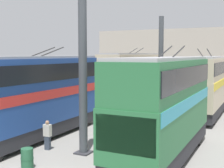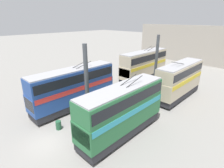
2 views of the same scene
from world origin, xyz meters
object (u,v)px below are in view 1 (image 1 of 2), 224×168
Objects in this scene: bus_right_mid at (35,92)px; bus_right_far at (131,75)px; bus_left_near at (165,102)px; oil_drum at (27,158)px; person_by_right_row at (47,134)px; person_by_left_row at (136,130)px; bus_left_far at (206,82)px; person_aisle_midway at (141,118)px.

bus_right_far reaches higher than bus_right_mid.
bus_left_near reaches higher than oil_drum.
oil_drum is (-2.68, -0.92, -0.38)m from person_by_right_row.
bus_right_mid is at bearing -94.12° from person_by_left_row.
bus_right_far is (3.22, 8.14, 0.17)m from bus_left_far.
person_by_right_row is 2.86m from oil_drum.
person_by_right_row is at bearing -124.86° from bus_right_mid.
bus_left_near is 5.78× the size of person_by_left_row.
bus_right_mid reaches higher than bus_left_near.
bus_left_far is 6.02× the size of person_aisle_midway.
person_by_left_row is (1.76, 2.15, -1.99)m from bus_left_near.
bus_right_mid is at bearing 88.91° from bus_left_near.
bus_right_far is at bearing 8.57° from oil_drum.
bus_right_far reaches higher than person_aisle_midway.
bus_left_near is at bearing -91.09° from bus_right_mid.
person_by_left_row is at bearing -28.55° from oil_drum.
bus_left_far is at bearing -25.78° from person_by_right_row.
bus_left_far is 14.87m from person_by_right_row.
bus_right_far reaches higher than person_by_left_row.
bus_right_mid is at bearing 54.07° from person_by_right_row.
bus_left_far reaches higher than person_by_left_row.
person_aisle_midway is at bearing -153.96° from bus_right_far.
bus_left_near is at bearing -53.26° from oil_drum.
bus_left_near is 8.15m from bus_right_mid.
bus_left_near reaches higher than person_by_left_row.
person_by_left_row reaches higher than person_aisle_midway.
bus_left_far is (12.15, -0.00, -0.03)m from bus_left_near.
person_aisle_midway is (3.29, 0.95, -0.05)m from person_by_left_row.
bus_right_far is 15.02m from person_by_left_row.
person_by_left_row is at bearing 50.62° from bus_left_near.
person_aisle_midway is at bearing 176.97° from person_by_left_row.
person_aisle_midway is at bearing -45.83° from bus_right_mid.
bus_right_far is at bearing 0.00° from bus_right_mid.
bus_right_mid is 5.55m from oil_drum.
bus_right_mid is 3.16m from person_by_right_row.
bus_left_near is at bearing -89.64° from person_aisle_midway.
bus_left_near is 6.11× the size of person_aisle_midway.
bus_left_far is 8.01m from person_aisle_midway.
person_aisle_midway is (-10.32, -5.04, -2.19)m from bus_right_far.
person_by_left_row is (-10.39, 2.15, -1.97)m from bus_left_far.
bus_right_mid reaches higher than person_by_right_row.
bus_left_far is 8.76m from bus_right_far.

